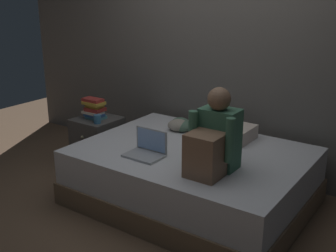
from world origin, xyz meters
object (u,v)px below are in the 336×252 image
(bed, at_px, (192,176))
(laptop, at_px, (147,149))
(pillow, at_px, (223,131))
(book_stack, at_px, (94,109))
(mug, at_px, (97,119))
(clothes_pile, at_px, (180,125))
(person_sitting, at_px, (214,140))
(nightstand, at_px, (98,142))

(bed, height_order, laptop, laptop)
(laptop, distance_m, pillow, 0.85)
(pillow, xyz_separation_m, book_stack, (-1.38, -0.33, 0.07))
(mug, relative_size, clothes_pile, 0.32)
(bed, relative_size, person_sitting, 3.05)
(pillow, xyz_separation_m, clothes_pile, (-0.46, -0.07, -0.01))
(laptop, bearing_deg, book_stack, 156.72)
(nightstand, distance_m, person_sitting, 1.79)
(laptop, relative_size, pillow, 0.57)
(laptop, xyz_separation_m, mug, (-0.92, 0.35, 0.02))
(bed, bearing_deg, pillow, 81.56)
(person_sitting, distance_m, laptop, 0.65)
(nightstand, distance_m, clothes_pile, 0.99)
(bed, relative_size, clothes_pile, 7.21)
(nightstand, xyz_separation_m, book_stack, (-0.01, -0.02, 0.38))
(bed, relative_size, book_stack, 8.50)
(nightstand, xyz_separation_m, pillow, (1.37, 0.31, 0.31))
(clothes_pile, bearing_deg, pillow, 8.12)
(bed, bearing_deg, person_sitting, -38.20)
(laptop, bearing_deg, nightstand, 155.76)
(clothes_pile, bearing_deg, mug, -154.67)
(book_stack, height_order, clothes_pile, book_stack)
(pillow, bearing_deg, person_sitting, -67.83)
(nightstand, distance_m, laptop, 1.19)
(bed, xyz_separation_m, laptop, (-0.25, -0.34, 0.31))
(nightstand, bearing_deg, laptop, -24.24)
(mug, bearing_deg, pillow, 19.33)
(bed, height_order, person_sitting, person_sitting)
(person_sitting, bearing_deg, pillow, 112.17)
(book_stack, bearing_deg, laptop, -23.28)
(bed, bearing_deg, book_stack, 174.82)
(pillow, relative_size, mug, 6.22)
(person_sitting, relative_size, book_stack, 2.78)
(person_sitting, height_order, pillow, person_sitting)
(laptop, height_order, pillow, laptop)
(person_sitting, distance_m, pillow, 0.82)
(nightstand, height_order, pillow, pillow)
(nightstand, distance_m, book_stack, 0.38)
(book_stack, bearing_deg, person_sitting, -13.69)
(nightstand, bearing_deg, mug, -42.69)
(nightstand, xyz_separation_m, clothes_pile, (0.91, 0.25, 0.30))
(mug, bearing_deg, nightstand, 137.31)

